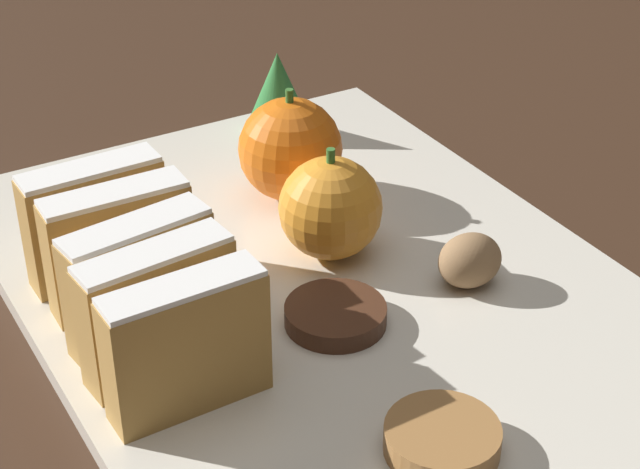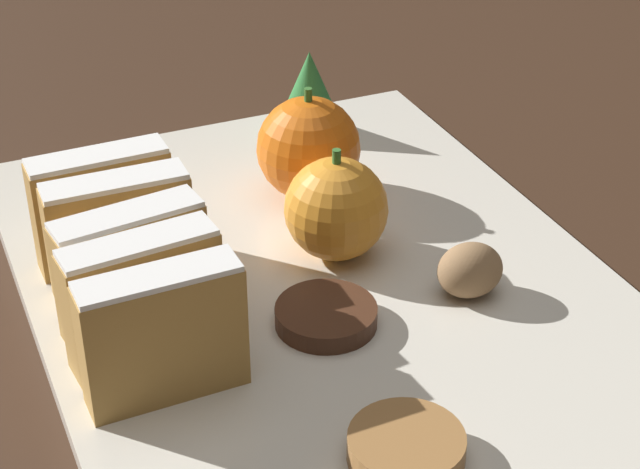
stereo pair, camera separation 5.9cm
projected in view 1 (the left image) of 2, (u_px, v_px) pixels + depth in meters
The scene contains 13 objects.
ground_plane at pixel (320, 296), 0.62m from camera, with size 6.00×6.00×0.00m, color #382316.
serving_platter at pixel (320, 288), 0.61m from camera, with size 0.32×0.43×0.01m.
stollen_slice_front at pixel (186, 345), 0.50m from camera, with size 0.08×0.02×0.07m.
stollen_slice_second at pixel (158, 311), 0.53m from camera, with size 0.08×0.03×0.07m.
stollen_slice_third at pixel (137, 278), 0.55m from camera, with size 0.08×0.03×0.07m.
stollen_slice_fourth at pixel (119, 247), 0.57m from camera, with size 0.08×0.02×0.07m.
stollen_slice_fifth at pixel (95, 221), 0.60m from camera, with size 0.08×0.02×0.07m.
orange_near at pixel (290, 149), 0.68m from camera, with size 0.07×0.07×0.07m.
orange_far at pixel (330, 208), 0.62m from camera, with size 0.06×0.06×0.07m.
walnut at pixel (470, 260), 0.60m from camera, with size 0.04×0.03×0.03m.
chocolate_cookie at pixel (335, 315), 0.57m from camera, with size 0.06×0.06×0.01m.
gingerbread_cookie at pixel (442, 439), 0.49m from camera, with size 0.05×0.05×0.01m.
evergreen_sprig at pixel (278, 93), 0.75m from camera, with size 0.05×0.05×0.06m.
Camera 1 is at (-0.25, -0.44, 0.36)m, focal length 60.00 mm.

